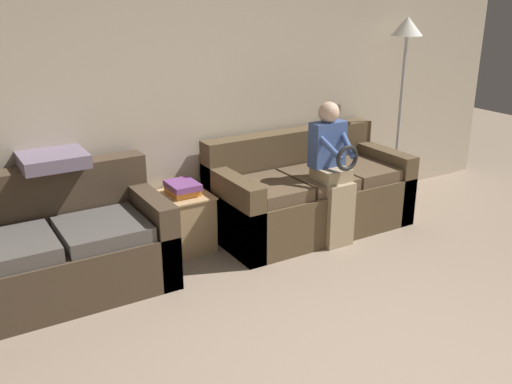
{
  "coord_description": "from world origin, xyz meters",
  "views": [
    {
      "loc": [
        -2.1,
        -1.57,
        2.16
      ],
      "look_at": [
        -0.09,
        1.74,
        0.76
      ],
      "focal_mm": 40.0,
      "sensor_mm": 36.0,
      "label": 1
    }
  ],
  "objects_px": {
    "couch_side": "(55,251)",
    "floor_lamp": "(405,50)",
    "child_left_seated": "(333,168)",
    "book_stack": "(183,188)",
    "couch_main": "(308,195)",
    "throw_pillow": "(52,159)",
    "side_shelf": "(183,221)"
  },
  "relations": [
    {
      "from": "book_stack",
      "to": "floor_lamp",
      "type": "distance_m",
      "value": 2.59
    },
    {
      "from": "couch_side",
      "to": "floor_lamp",
      "type": "bearing_deg",
      "value": 1.8
    },
    {
      "from": "couch_side",
      "to": "throw_pillow",
      "type": "xyz_separation_m",
      "value": [
        0.11,
        0.28,
        0.62
      ]
    },
    {
      "from": "child_left_seated",
      "to": "book_stack",
      "type": "bearing_deg",
      "value": 155.07
    },
    {
      "from": "couch_main",
      "to": "throw_pillow",
      "type": "distance_m",
      "value": 2.3
    },
    {
      "from": "child_left_seated",
      "to": "throw_pillow",
      "type": "height_order",
      "value": "child_left_seated"
    },
    {
      "from": "side_shelf",
      "to": "throw_pillow",
      "type": "distance_m",
      "value": 1.22
    },
    {
      "from": "side_shelf",
      "to": "book_stack",
      "type": "height_order",
      "value": "book_stack"
    },
    {
      "from": "floor_lamp",
      "to": "side_shelf",
      "type": "bearing_deg",
      "value": 177.84
    },
    {
      "from": "couch_side",
      "to": "floor_lamp",
      "type": "xyz_separation_m",
      "value": [
        3.5,
        0.11,
        1.25
      ]
    },
    {
      "from": "child_left_seated",
      "to": "throw_pillow",
      "type": "xyz_separation_m",
      "value": [
        -2.18,
        0.63,
        0.26
      ]
    },
    {
      "from": "child_left_seated",
      "to": "book_stack",
      "type": "relative_size",
      "value": 4.14
    },
    {
      "from": "couch_side",
      "to": "throw_pillow",
      "type": "bearing_deg",
      "value": 68.04
    },
    {
      "from": "book_stack",
      "to": "floor_lamp",
      "type": "xyz_separation_m",
      "value": [
        2.38,
        -0.09,
        1.02
      ]
    },
    {
      "from": "side_shelf",
      "to": "book_stack",
      "type": "xyz_separation_m",
      "value": [
        0.01,
        0.0,
        0.3
      ]
    },
    {
      "from": "couch_main",
      "to": "couch_side",
      "type": "bearing_deg",
      "value": -179.73
    },
    {
      "from": "couch_main",
      "to": "book_stack",
      "type": "distance_m",
      "value": 1.22
    },
    {
      "from": "floor_lamp",
      "to": "child_left_seated",
      "type": "bearing_deg",
      "value": -159.34
    },
    {
      "from": "floor_lamp",
      "to": "throw_pillow",
      "type": "xyz_separation_m",
      "value": [
        -3.39,
        0.17,
        -0.63
      ]
    },
    {
      "from": "book_stack",
      "to": "throw_pillow",
      "type": "relative_size",
      "value": 0.63
    },
    {
      "from": "throw_pillow",
      "to": "child_left_seated",
      "type": "bearing_deg",
      "value": -16.06
    },
    {
      "from": "side_shelf",
      "to": "throw_pillow",
      "type": "xyz_separation_m",
      "value": [
        -1.0,
        0.08,
        0.69
      ]
    },
    {
      "from": "couch_main",
      "to": "floor_lamp",
      "type": "bearing_deg",
      "value": 4.74
    },
    {
      "from": "couch_side",
      "to": "throw_pillow",
      "type": "relative_size",
      "value": 3.41
    },
    {
      "from": "child_left_seated",
      "to": "book_stack",
      "type": "height_order",
      "value": "child_left_seated"
    },
    {
      "from": "side_shelf",
      "to": "child_left_seated",
      "type": "bearing_deg",
      "value": -24.7
    },
    {
      "from": "side_shelf",
      "to": "book_stack",
      "type": "relative_size",
      "value": 1.65
    },
    {
      "from": "couch_main",
      "to": "child_left_seated",
      "type": "bearing_deg",
      "value": -91.93
    },
    {
      "from": "couch_side",
      "to": "book_stack",
      "type": "bearing_deg",
      "value": 10.11
    },
    {
      "from": "book_stack",
      "to": "throw_pillow",
      "type": "height_order",
      "value": "throw_pillow"
    },
    {
      "from": "floor_lamp",
      "to": "throw_pillow",
      "type": "distance_m",
      "value": 3.45
    },
    {
      "from": "couch_main",
      "to": "side_shelf",
      "type": "height_order",
      "value": "couch_main"
    }
  ]
}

